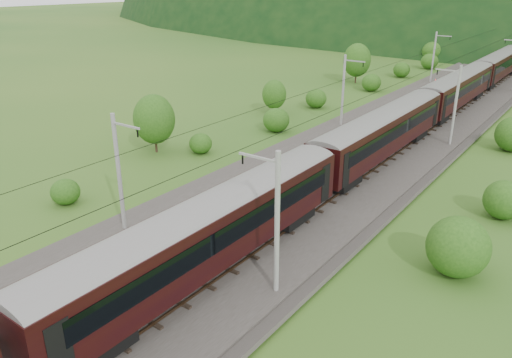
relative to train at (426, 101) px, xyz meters
The scene contains 14 objects.
ground 35.18m from the train, 93.93° to the right, with size 600.00×600.00×0.00m, color #29571B.
railbed 25.27m from the train, 95.50° to the right, with size 14.00×220.00×0.30m, color #38332D.
track_left 25.58m from the train, 100.91° to the right, with size 2.40×220.00×0.27m.
track_right 25.13m from the train, 90.00° to the right, with size 2.40×220.00×0.27m.
catenary_left 9.04m from the train, 161.18° to the right, with size 2.54×192.28×8.00m.
catenary_right 4.79m from the train, 37.97° to the right, with size 2.54×192.28×8.00m.
overhead_wires 25.25m from the train, 95.50° to the right, with size 4.83×198.00×0.03m.
mountain_ridge 292.01m from the train, 114.78° to the left, with size 336.00×280.00×132.00m, color black.
train is the anchor object (origin of this frame).
hazard_post_near 27.63m from the train, 96.16° to the left, with size 0.18×0.18×1.72m, color red.
hazard_post_far 7.02m from the train, 108.68° to the right, with size 0.17×0.17×1.57m, color red.
signal 22.23m from the train, 104.46° to the left, with size 0.21×0.21×1.91m.
vegetation_left 20.45m from the train, 146.04° to the right, with size 11.03×145.42×6.44m.
vegetation_right 25.85m from the train, 66.85° to the right, with size 6.56×106.00×3.23m.
Camera 1 is at (18.83, -19.22, 16.05)m, focal length 35.00 mm.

